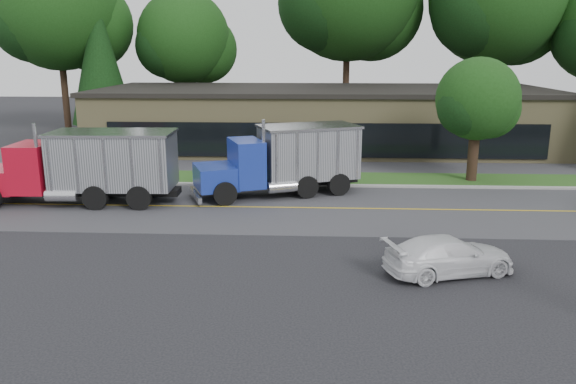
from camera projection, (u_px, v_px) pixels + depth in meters
The scene contains 15 objects.
ground at pixel (267, 290), 16.80m from camera, with size 140.00×140.00×0.00m, color #2F2F34.
road at pixel (284, 208), 25.51m from camera, with size 60.00×8.00×0.02m, color #4C4C51.
center_line at pixel (284, 208), 25.51m from camera, with size 60.00×0.12×0.01m, color gold.
curb at pixel (288, 186), 29.58m from camera, with size 60.00×0.30×0.12m, color #9E9E99.
grass_verge at pixel (290, 179), 31.32m from camera, with size 60.00×3.40×0.03m, color #25581E.
far_parking at pixel (293, 161), 36.16m from camera, with size 60.00×7.00×0.02m, color #4C4C51.
strip_mall at pixel (323, 119), 41.39m from camera, with size 32.00×12.00×4.00m, color tan.
tree_far_a at pixel (60, 14), 46.42m from camera, with size 10.83×10.19×15.45m.
tree_far_b at pixel (186, 42), 48.41m from camera, with size 8.40×7.91×11.98m.
tree_far_d at pixel (499, 4), 45.51m from camera, with size 11.66×10.98×16.64m.
evergreen_left at pixel (100, 59), 45.07m from camera, with size 5.00×5.00×11.37m.
tree_verge at pixel (478, 103), 29.86m from camera, with size 4.66×4.38×6.64m.
dump_truck_red at pixel (86, 165), 25.87m from camera, with size 9.63×2.97×3.36m.
dump_truck_blue at pixel (287, 158), 27.57m from camera, with size 8.34×5.23×3.36m.
rally_car at pixel (449, 255), 17.87m from camera, with size 1.71×4.21×1.22m, color white.
Camera 1 is at (1.40, -15.52, 6.97)m, focal length 35.00 mm.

